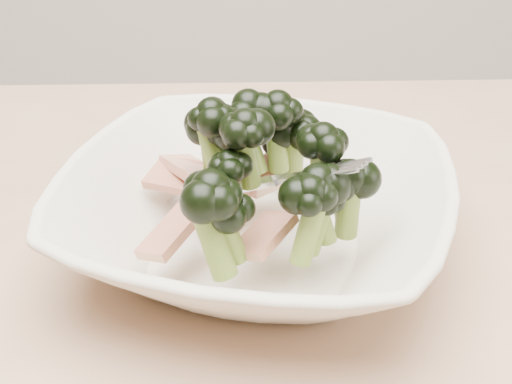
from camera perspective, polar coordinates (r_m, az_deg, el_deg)
broccoli_dish at (r=0.50m, az=0.12°, el=-0.94°), size 0.33×0.33×0.12m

